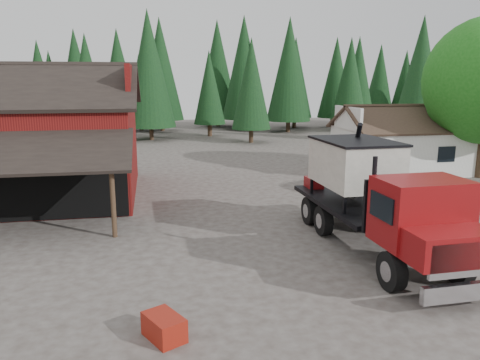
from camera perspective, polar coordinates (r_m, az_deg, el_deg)
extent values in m
plane|color=#423A34|center=(18.15, 2.62, -7.98)|extent=(120.00, 120.00, 0.00)
cube|color=maroon|center=(27.75, -25.32, 3.19)|extent=(12.00, 10.00, 5.00)
cube|color=black|center=(29.93, -24.74, 10.55)|extent=(12.80, 5.53, 2.35)
cube|color=maroon|center=(26.61, -13.19, 11.27)|extent=(0.25, 7.00, 2.00)
cylinder|color=#382619|center=(19.36, -15.20, -2.77)|extent=(0.20, 0.20, 2.80)
cube|color=silver|center=(34.44, 18.97, 3.52)|extent=(8.00, 6.00, 3.00)
cube|color=#38281E|center=(32.91, 20.53, 6.99)|extent=(8.60, 3.42, 1.80)
cube|color=#38281E|center=(35.51, 18.03, 7.48)|extent=(8.60, 3.42, 1.80)
cube|color=silver|center=(32.40, 13.03, 7.37)|extent=(0.20, 4.20, 1.50)
cube|color=silver|center=(36.35, 24.75, 7.06)|extent=(0.20, 4.20, 1.50)
cube|color=#38281E|center=(31.18, 19.22, 1.74)|extent=(0.90, 0.06, 2.00)
cube|color=black|center=(32.69, 23.87, 2.89)|extent=(1.20, 0.06, 1.00)
sphere|color=#1A6216|center=(33.80, 25.41, 8.84)|extent=(4.40, 4.40, 4.40)
cylinder|color=#382619|center=(47.95, 1.36, 5.55)|extent=(0.44, 0.44, 1.60)
cone|color=black|center=(47.65, 1.39, 11.65)|extent=(3.96, 3.96, 9.00)
cylinder|color=#382619|center=(50.18, 20.62, 5.07)|extent=(0.44, 0.44, 1.60)
cone|color=black|center=(49.89, 21.14, 12.03)|extent=(4.84, 4.84, 11.00)
cylinder|color=#382619|center=(50.88, -10.74, 5.71)|extent=(0.44, 0.44, 1.60)
cone|color=black|center=(50.60, -11.04, 13.16)|extent=(5.28, 5.28, 12.00)
cylinder|color=black|center=(15.00, 18.00, -10.51)|extent=(0.42, 1.22, 1.21)
cylinder|color=black|center=(16.25, 25.16, -9.32)|extent=(0.42, 1.22, 1.21)
cylinder|color=black|center=(19.45, 10.14, -4.90)|extent=(0.42, 1.22, 1.21)
cylinder|color=black|center=(20.43, 16.16, -4.37)|extent=(0.42, 1.22, 1.21)
cylinder|color=black|center=(20.82, 8.52, -3.71)|extent=(0.42, 1.22, 1.21)
cylinder|color=black|center=(21.74, 14.23, -3.28)|extent=(0.42, 1.22, 1.21)
cube|color=black|center=(18.28, 15.67, -4.82)|extent=(1.51, 9.51, 0.44)
cube|color=silver|center=(14.34, 25.61, -12.21)|extent=(2.54, 0.28, 0.50)
cube|color=silver|center=(14.10, 25.66, -8.76)|extent=(2.10, 0.18, 0.99)
cube|color=maroon|center=(14.53, 24.12, -7.32)|extent=(2.52, 1.51, 0.94)
cube|color=maroon|center=(15.47, 21.18, -3.58)|extent=(2.70, 1.95, 2.04)
cube|color=black|center=(14.69, 23.16, -3.21)|extent=(2.32, 0.16, 0.99)
cylinder|color=black|center=(15.59, 15.97, -0.82)|extent=(0.16, 0.16, 1.98)
cube|color=black|center=(16.38, 19.06, -2.79)|extent=(2.70, 0.22, 1.76)
cube|color=black|center=(19.52, 13.61, -2.74)|extent=(3.01, 6.48, 0.18)
cube|color=beige|center=(19.18, 13.85, 1.98)|extent=(2.65, 3.71, 1.76)
cone|color=beige|center=(19.40, 13.69, -1.23)|extent=(2.50, 2.50, 0.77)
cube|color=black|center=(19.05, 13.98, 4.66)|extent=(2.76, 3.83, 0.09)
cylinder|color=black|center=(20.85, 13.60, 2.47)|extent=(0.75, 2.42, 3.36)
cube|color=maroon|center=(21.54, 9.00, -0.33)|extent=(0.69, 0.90, 0.50)
cylinder|color=silver|center=(17.11, 23.09, -6.91)|extent=(0.65, 1.12, 0.62)
imported|color=#ACAEB4|center=(28.45, 14.39, 0.65)|extent=(6.17, 4.57, 1.56)
cube|color=maroon|center=(12.12, -9.24, -17.29)|extent=(1.13, 1.30, 0.60)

